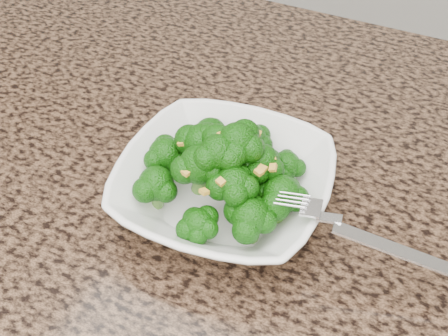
% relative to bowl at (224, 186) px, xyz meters
% --- Properties ---
extents(granite_counter, '(1.64, 1.04, 0.03)m').
position_rel_bowl_xyz_m(granite_counter, '(-0.13, -0.10, -0.04)').
color(granite_counter, brown).
rests_on(granite_counter, cabinet).
extents(bowl, '(0.22, 0.22, 0.05)m').
position_rel_bowl_xyz_m(bowl, '(0.00, 0.00, 0.00)').
color(bowl, white).
rests_on(bowl, granite_counter).
extents(broccoli_pile, '(0.18, 0.18, 0.06)m').
position_rel_bowl_xyz_m(broccoli_pile, '(0.00, 0.00, 0.06)').
color(broccoli_pile, '#125609').
rests_on(broccoli_pile, bowl).
extents(garlic_topping, '(0.11, 0.11, 0.01)m').
position_rel_bowl_xyz_m(garlic_topping, '(0.00, 0.00, 0.09)').
color(garlic_topping, gold).
rests_on(garlic_topping, broccoli_pile).
extents(fork, '(0.18, 0.05, 0.01)m').
position_rel_bowl_xyz_m(fork, '(0.11, -0.02, 0.03)').
color(fork, silver).
rests_on(fork, bowl).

